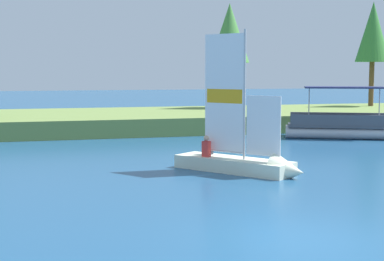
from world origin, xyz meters
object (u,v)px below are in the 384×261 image
shoreline_tree_midright (373,33)px  shoreline_tree_centre (230,34)px  sailboat (250,161)px  pontoon_boat (343,126)px

shoreline_tree_midright → shoreline_tree_centre: bearing=175.8°
sailboat → pontoon_boat: sailboat is taller
shoreline_tree_centre → sailboat: bearing=-106.9°
pontoon_boat → sailboat: bearing=-109.7°
shoreline_tree_midright → sailboat: bearing=-131.3°
shoreline_tree_midright → pontoon_boat: size_ratio=1.19×
pontoon_boat → shoreline_tree_midright: bearing=76.1°
sailboat → pontoon_boat: 12.80m
shoreline_tree_centre → shoreline_tree_midright: size_ratio=0.96×
shoreline_tree_midright → sailboat: size_ratio=1.42×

